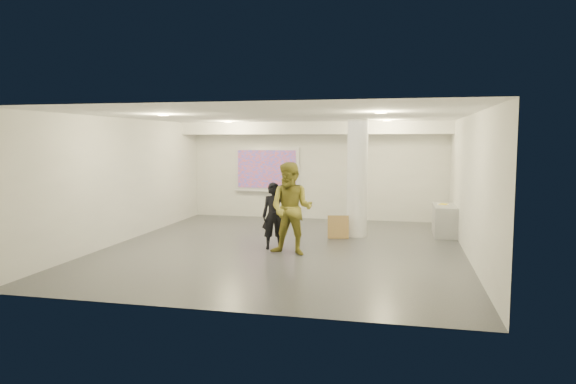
% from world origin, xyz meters
% --- Properties ---
extents(floor, '(8.00, 9.00, 0.01)m').
position_xyz_m(floor, '(0.00, 0.00, 0.00)').
color(floor, '#37393F').
rests_on(floor, ground).
extents(ceiling, '(8.00, 9.00, 0.01)m').
position_xyz_m(ceiling, '(0.00, 0.00, 3.00)').
color(ceiling, white).
rests_on(ceiling, floor).
extents(wall_back, '(8.00, 0.01, 3.00)m').
position_xyz_m(wall_back, '(0.00, 4.50, 1.50)').
color(wall_back, silver).
rests_on(wall_back, floor).
extents(wall_front, '(8.00, 0.01, 3.00)m').
position_xyz_m(wall_front, '(0.00, -4.50, 1.50)').
color(wall_front, silver).
rests_on(wall_front, floor).
extents(wall_left, '(0.01, 9.00, 3.00)m').
position_xyz_m(wall_left, '(-4.00, 0.00, 1.50)').
color(wall_left, silver).
rests_on(wall_left, floor).
extents(wall_right, '(0.01, 9.00, 3.00)m').
position_xyz_m(wall_right, '(4.00, 0.00, 1.50)').
color(wall_right, silver).
rests_on(wall_right, floor).
extents(soffit_band, '(8.00, 1.10, 0.36)m').
position_xyz_m(soffit_band, '(0.00, 3.95, 2.82)').
color(soffit_band, white).
rests_on(soffit_band, ceiling).
extents(downlight_nw, '(0.22, 0.22, 0.02)m').
position_xyz_m(downlight_nw, '(-2.20, 2.50, 2.98)').
color(downlight_nw, '#FAD196').
rests_on(downlight_nw, ceiling).
extents(downlight_ne, '(0.22, 0.22, 0.02)m').
position_xyz_m(downlight_ne, '(2.20, 2.50, 2.98)').
color(downlight_ne, '#FAD196').
rests_on(downlight_ne, ceiling).
extents(downlight_sw, '(0.22, 0.22, 0.02)m').
position_xyz_m(downlight_sw, '(-2.20, -1.50, 2.98)').
color(downlight_sw, '#FAD196').
rests_on(downlight_sw, ceiling).
extents(downlight_se, '(0.22, 0.22, 0.02)m').
position_xyz_m(downlight_se, '(2.20, -1.50, 2.98)').
color(downlight_se, '#FAD196').
rests_on(downlight_se, ceiling).
extents(column, '(0.52, 0.52, 3.00)m').
position_xyz_m(column, '(1.50, 1.80, 1.50)').
color(column, white).
rests_on(column, floor).
extents(projection_screen, '(2.10, 0.13, 1.42)m').
position_xyz_m(projection_screen, '(-1.60, 4.45, 1.53)').
color(projection_screen, silver).
rests_on(projection_screen, wall_back).
extents(credenza, '(0.56, 1.34, 0.78)m').
position_xyz_m(credenza, '(3.72, 2.43, 0.39)').
color(credenza, '#96989B').
rests_on(credenza, floor).
extents(papers_stack, '(0.30, 0.38, 0.02)m').
position_xyz_m(papers_stack, '(3.67, 2.49, 0.79)').
color(papers_stack, silver).
rests_on(papers_stack, credenza).
extents(postit_pad, '(0.28, 0.32, 0.03)m').
position_xyz_m(postit_pad, '(3.68, 2.50, 0.80)').
color(postit_pad, '#DDBF08').
rests_on(postit_pad, credenza).
extents(cardboard_back, '(0.49, 0.24, 0.52)m').
position_xyz_m(cardboard_back, '(1.35, 1.70, 0.26)').
color(cardboard_back, olive).
rests_on(cardboard_back, floor).
extents(cardboard_front, '(0.55, 0.25, 0.58)m').
position_xyz_m(cardboard_front, '(1.08, 1.37, 0.29)').
color(cardboard_front, olive).
rests_on(cardboard_front, floor).
extents(woman, '(0.62, 0.48, 1.52)m').
position_xyz_m(woman, '(-0.20, -0.16, 0.76)').
color(woman, black).
rests_on(woman, floor).
extents(man, '(1.06, 0.87, 2.00)m').
position_xyz_m(man, '(0.31, -0.65, 1.00)').
color(man, olive).
rests_on(man, floor).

